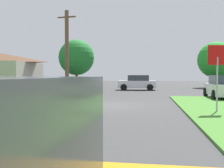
# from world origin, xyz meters

# --- Properties ---
(ground_plane) EXTENTS (120.00, 120.00, 0.00)m
(ground_plane) POSITION_xyz_m (0.00, 0.00, 0.00)
(ground_plane) COLOR #3A3A3A
(lane_stripe_center) EXTENTS (0.20, 14.00, 0.01)m
(lane_stripe_center) POSITION_xyz_m (0.00, -8.00, 0.01)
(lane_stripe_center) COLOR yellow
(lane_stripe_center) RESTS_ON ground
(stop_sign) EXTENTS (0.83, 0.21, 2.90)m
(stop_sign) POSITION_xyz_m (5.27, -2.27, 2.07)
(stop_sign) COLOR #9EA0A8
(stop_sign) RESTS_ON ground
(car_approaching_junction) EXTENTS (4.09, 2.25, 1.62)m
(car_approaching_junction) POSITION_xyz_m (1.16, 14.58, 0.81)
(car_approaching_junction) COLOR silver
(car_approaching_junction) RESTS_ON ground
(car_on_crossroad) EXTENTS (2.12, 4.31, 1.62)m
(car_on_crossroad) POSITION_xyz_m (7.47, 4.89, 0.81)
(car_on_crossroad) COLOR silver
(car_on_crossroad) RESTS_ON ground
(utility_pole_mid) EXTENTS (1.80, 0.36, 7.55)m
(utility_pole_mid) POSITION_xyz_m (-5.10, 9.48, 3.86)
(utility_pole_mid) COLOR brown
(utility_pole_mid) RESTS_ON ground
(oak_tree_left) EXTENTS (4.60, 4.60, 5.87)m
(oak_tree_left) POSITION_xyz_m (10.88, 21.23, 3.57)
(oak_tree_left) COLOR brown
(oak_tree_left) RESTS_ON ground
(pine_tree_center) EXTENTS (4.76, 4.76, 6.37)m
(pine_tree_center) POSITION_xyz_m (-7.25, 20.31, 3.99)
(pine_tree_center) COLOR brown
(pine_tree_center) RESTS_ON ground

